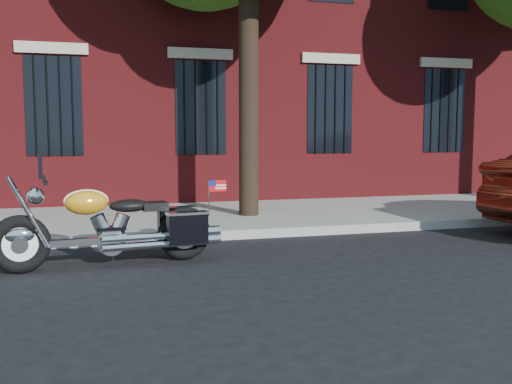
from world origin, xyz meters
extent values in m
plane|color=black|center=(0.00, 0.00, 0.00)|extent=(120.00, 120.00, 0.00)
cube|color=gray|center=(0.00, 1.38, 0.07)|extent=(40.00, 0.16, 0.15)
cube|color=gray|center=(0.00, 3.26, 0.07)|extent=(40.00, 3.60, 0.15)
cube|color=black|center=(0.00, 5.11, 2.20)|extent=(1.10, 0.14, 2.00)
cube|color=#B2A893|center=(0.00, 5.08, 3.35)|extent=(1.40, 0.20, 0.22)
cylinder|color=black|center=(0.00, 5.03, 2.20)|extent=(0.04, 0.04, 2.00)
cylinder|color=black|center=(0.50, 2.90, 2.50)|extent=(0.36, 0.36, 5.00)
torus|color=black|center=(-3.08, -0.13, 0.35)|extent=(0.71, 0.23, 0.70)
torus|color=black|center=(-1.11, 0.09, 0.35)|extent=(0.71, 0.23, 0.70)
cylinder|color=white|center=(-3.08, -0.13, 0.35)|extent=(0.53, 0.12, 0.52)
cylinder|color=white|center=(-1.11, 0.09, 0.35)|extent=(0.53, 0.12, 0.52)
ellipsoid|color=white|center=(-3.08, -0.13, 0.46)|extent=(0.38, 0.17, 0.20)
ellipsoid|color=#FDA01C|center=(-1.11, 0.09, 0.48)|extent=(0.38, 0.19, 0.20)
cube|color=white|center=(-2.10, -0.02, 0.33)|extent=(1.57, 0.28, 0.08)
cylinder|color=white|center=(-2.04, -0.02, 0.31)|extent=(0.35, 0.22, 0.33)
cylinder|color=white|center=(-1.50, -0.15, 0.32)|extent=(1.31, 0.24, 0.09)
ellipsoid|color=#FDA01C|center=(-2.32, -0.05, 0.81)|extent=(0.55, 0.35, 0.30)
ellipsoid|color=black|center=(-1.80, 0.01, 0.75)|extent=(0.53, 0.35, 0.16)
cube|color=black|center=(-1.17, 0.35, 0.47)|extent=(0.52, 0.22, 0.40)
cube|color=black|center=(-1.11, -0.19, 0.47)|extent=(0.52, 0.22, 0.40)
cylinder|color=white|center=(-2.79, -0.10, 1.11)|extent=(0.13, 0.81, 0.04)
sphere|color=white|center=(-2.89, -0.11, 0.92)|extent=(0.23, 0.23, 0.21)
cube|color=black|center=(-2.83, -0.11, 1.27)|extent=(0.09, 0.42, 0.29)
cube|color=red|center=(-0.72, -0.18, 0.99)|extent=(0.23, 0.04, 0.15)
camera|label=1|loc=(-2.17, -7.22, 1.64)|focal=40.00mm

